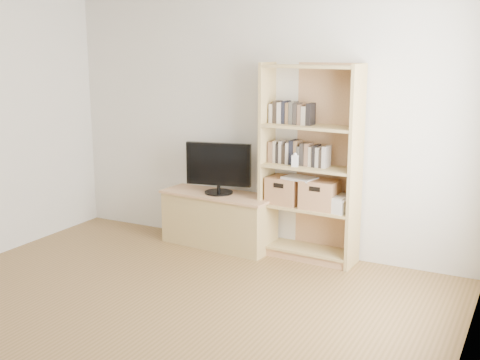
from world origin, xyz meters
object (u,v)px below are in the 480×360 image
Objects in this scene: baby_monitor at (295,161)px; laptop at (300,178)px; bookshelf at (310,164)px; basket_left at (285,190)px; tv_stand at (219,220)px; basket_right at (320,194)px; television at (218,168)px.

baby_monitor is 0.36× the size of laptop.
basket_left is at bearing -178.81° from bookshelf.
tv_stand is 3.49× the size of basket_right.
bookshelf is 6.21× the size of laptop.
tv_stand is at bearing -169.25° from basket_left.
basket_left reaches higher than tv_stand.
basket_right is at bearing 6.40° from tv_stand.
baby_monitor reaches higher than laptop.
tv_stand is at bearing -173.66° from bookshelf.
tv_stand is 1.05m from laptop.
television is at bearing 172.74° from baby_monitor.
laptop is (0.89, 0.03, -0.03)m from television.
tv_stand is 10.59× the size of baby_monitor.
bookshelf is at bearing 7.35° from tv_stand.
television reaches higher than laptop.
baby_monitor reaches higher than basket_right.
television reaches higher than basket_right.
laptop is at bearing 6.55° from tv_stand.
bookshelf is 0.18m from laptop.
tv_stand is 0.57m from television.
tv_stand is at bearing -176.57° from basket_right.
laptop is (0.89, 0.03, 0.54)m from tv_stand.
television reaches higher than baby_monitor.
basket_right is at bearing 2.61° from basket_left.
baby_monitor reaches higher than tv_stand.
laptop is (0.02, 0.08, -0.18)m from baby_monitor.
bookshelf is 5.66× the size of basket_right.
television is 0.75m from basket_left.
basket_right is at bearing 13.29° from laptop.
laptop is (-0.21, -0.01, 0.14)m from basket_right.
television is 2.13× the size of basket_left.
basket_left is (-0.26, 0.01, -0.29)m from bookshelf.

